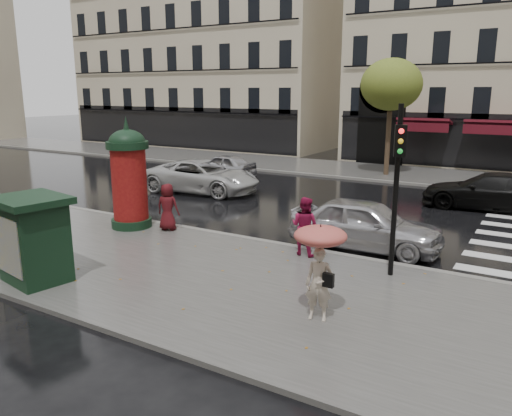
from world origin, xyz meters
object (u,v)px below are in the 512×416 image
Objects in this scene: woman_umbrella at (320,257)px; traffic_light at (397,175)px; man_burgundy at (168,207)px; car_far_silver at (224,165)px; woman_red at (305,226)px; newsstand at (34,238)px; car_white at (202,176)px; car_silver at (366,224)px; car_black at (490,191)px; morris_column at (129,175)px.

traffic_light reaches higher than woman_umbrella.
man_burgundy is (-7.37, 3.76, -0.57)m from woman_umbrella.
car_far_silver is at bearing -78.65° from man_burgundy.
woman_red is at bearing 171.29° from traffic_light.
newsstand is 12.34m from car_white.
newsstand is 9.51m from car_silver.
car_black reaches higher than car_far_silver.
man_burgundy reaches higher than car_silver.
newsstand is 0.47× the size of car_silver.
car_white is (-8.57, 6.39, -0.20)m from woman_red.
morris_column is 7.11m from car_white.
woman_umbrella is at bearing -172.83° from car_silver.
car_silver is at bearing 15.26° from morris_column.
woman_umbrella is at bearing 13.06° from newsstand.
woman_red is 0.80× the size of newsstand.
woman_umbrella is at bearing -138.32° from car_white.
man_burgundy is at bearing -157.30° from car_white.
woman_umbrella reaches higher than car_far_silver.
man_burgundy is at bearing -46.91° from car_black.
woman_red is at bearing -131.55° from car_white.
woman_red is 5.24m from man_burgundy.
car_far_silver is (-14.10, 0.91, -0.10)m from car_black.
car_silver is at bearing -119.78° from woman_red.
newsstand reaches higher than car_black.
traffic_light is 0.78× the size of car_white.
morris_column is 0.88× the size of traffic_light.
man_burgundy reaches higher than car_white.
newsstand is at bearing -71.53° from morris_column.
traffic_light is 10.39m from car_black.
traffic_light is (2.72, -0.42, 1.82)m from woman_red.
car_white is at bearing -31.87° from woman_red.
car_black is (1.77, 13.46, -0.74)m from woman_umbrella.
car_silver is (-1.48, 2.22, -2.01)m from traffic_light.
car_silver is 0.83× the size of car_white.
car_silver is 14.44m from car_far_silver.
car_white is at bearing 63.01° from car_silver.
woman_umbrella reaches higher than car_white.
newsstand is (-7.67, -4.98, -1.56)m from traffic_light.
car_black is (3.90, 9.70, -0.22)m from woman_red.
man_burgundy is 0.37× the size of traffic_light.
man_burgundy is at bearing 152.99° from woman_umbrella.
man_burgundy is 13.32m from car_black.
traffic_light is at bearing 54.06° from car_far_silver.
traffic_light reaches higher than car_silver.
car_far_silver is (-3.56, 10.96, -1.32)m from morris_column.
woman_red is 0.33× the size of car_black.
newsstand is 0.41× the size of car_black.
car_white is at bearing 136.52° from woman_umbrella.
newsstand reaches higher than woman_umbrella.
car_black is 1.35× the size of car_far_silver.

